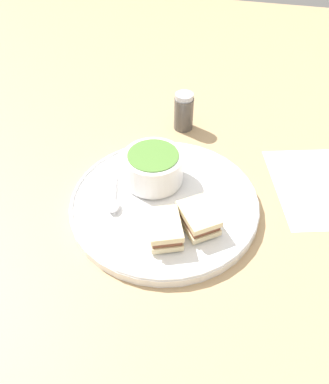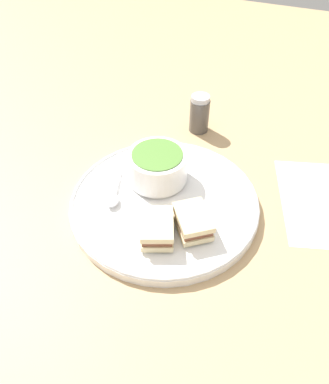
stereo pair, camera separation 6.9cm
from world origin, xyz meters
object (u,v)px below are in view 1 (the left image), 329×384
at_px(sandwich_half_near, 165,229).
at_px(spoon, 113,203).
at_px(sandwich_half_far, 198,218).
at_px(soup_bowl, 153,167).
at_px(salt_shaker, 184,112).

bearing_deg(sandwich_half_near, spoon, -113.05).
bearing_deg(spoon, sandwich_half_far, 68.90).
distance_m(soup_bowl, spoon, 0.10).
relative_size(sandwich_half_near, salt_shaker, 0.99).
xyz_separation_m(soup_bowl, sandwich_half_far, (0.10, 0.11, -0.01)).
bearing_deg(soup_bowl, sandwich_half_near, 22.63).
bearing_deg(soup_bowl, spoon, -31.84).
relative_size(soup_bowl, spoon, 1.12).
distance_m(sandwich_half_near, sandwich_half_far, 0.06).
distance_m(spoon, sandwich_half_near, 0.12).
bearing_deg(salt_shaker, soup_bowl, -3.79).
bearing_deg(spoon, salt_shaker, 149.70).
xyz_separation_m(soup_bowl, salt_shaker, (-0.22, 0.01, -0.01)).
bearing_deg(sandwich_half_far, sandwich_half_near, -53.94).
distance_m(soup_bowl, sandwich_half_near, 0.14).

